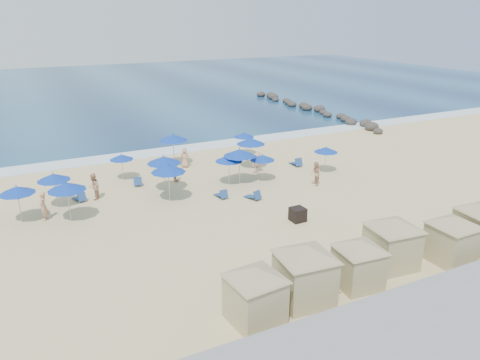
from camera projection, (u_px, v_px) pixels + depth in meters
name	position (u px, v px, depth m)	size (l,w,h in m)	color
ground	(221.00, 218.00, 28.73)	(160.00, 160.00, 0.00)	#D8C289
ocean	(79.00, 91.00, 75.00)	(160.00, 80.00, 0.06)	navy
surf_line	(149.00, 153.00, 41.76)	(160.00, 2.50, 0.08)	white
seawall	(374.00, 337.00, 17.15)	(160.00, 6.10, 1.22)	gray
rock_jetty	(311.00, 109.00, 59.71)	(2.56, 26.66, 0.96)	#2C2725
trash_bin	(298.00, 214.00, 28.16)	(0.83, 0.83, 0.83)	black
cabana_0	(255.00, 288.00, 18.62)	(4.29, 4.29, 2.70)	tan
cabana_1	(305.00, 266.00, 19.91)	(4.68, 4.68, 2.95)	tan
cabana_2	(359.00, 257.00, 21.11)	(4.05, 4.05, 2.55)	tan
cabana_3	(393.00, 236.00, 22.71)	(4.53, 4.53, 2.86)	tan
cabana_4	(453.00, 233.00, 23.24)	(4.29, 4.29, 2.69)	tan
umbrella_1	(17.00, 190.00, 27.44)	(2.09, 2.09, 2.38)	#A5A8AD
umbrella_2	(53.00, 177.00, 29.61)	(2.08, 2.08, 2.37)	#A5A8AD
umbrella_3	(66.00, 186.00, 27.54)	(2.25, 2.25, 2.57)	#A5A8AD
umbrella_4	(121.00, 157.00, 34.74)	(1.79, 1.79, 2.04)	#A5A8AD
umbrella_5	(164.00, 160.00, 32.22)	(2.35, 2.35, 2.68)	#A5A8AD
umbrella_6	(168.00, 169.00, 30.56)	(2.30, 2.30, 2.62)	#A5A8AD
umbrella_7	(229.00, 158.00, 33.64)	(2.03, 2.03, 2.31)	#A5A8AD
umbrella_8	(239.00, 153.00, 33.73)	(2.39, 2.39, 2.72)	#A5A8AD
umbrella_9	(244.00, 135.00, 40.88)	(1.84, 1.84, 2.09)	#A5A8AD
umbrella_10	(251.00, 141.00, 37.09)	(2.31, 2.31, 2.63)	#A5A8AD
umbrella_11	(326.00, 150.00, 36.34)	(1.88, 1.88, 2.14)	#A5A8AD
umbrella_12	(262.00, 157.00, 34.41)	(1.86, 1.86, 2.11)	#A5A8AD
umbrella_13	(173.00, 137.00, 37.89)	(2.38, 2.38, 2.71)	#A5A8AD
beach_chair_1	(80.00, 198.00, 31.22)	(0.87, 1.34, 0.68)	navy
beach_chair_2	(138.00, 182.00, 34.11)	(0.84, 1.38, 0.71)	navy
beach_chair_3	(222.00, 195.00, 31.75)	(0.62, 1.25, 0.67)	navy
beach_chair_4	(254.00, 196.00, 31.50)	(0.91, 1.38, 0.70)	navy
beach_chair_5	(297.00, 163.00, 38.43)	(0.70, 1.39, 0.74)	navy
beachgoer_0	(43.00, 206.00, 28.11)	(0.66, 0.44, 1.82)	tan
beachgoer_1	(94.00, 187.00, 31.26)	(0.88, 0.69, 1.81)	tan
beachgoer_2	(175.00, 172.00, 34.60)	(0.93, 0.39, 1.59)	tan
beachgoer_3	(257.00, 163.00, 36.50)	(1.10, 0.63, 1.70)	tan
beachgoer_4	(185.00, 158.00, 37.91)	(0.78, 0.51, 1.60)	tan
beachgoer_5	(316.00, 174.00, 33.86)	(0.85, 0.67, 1.76)	tan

